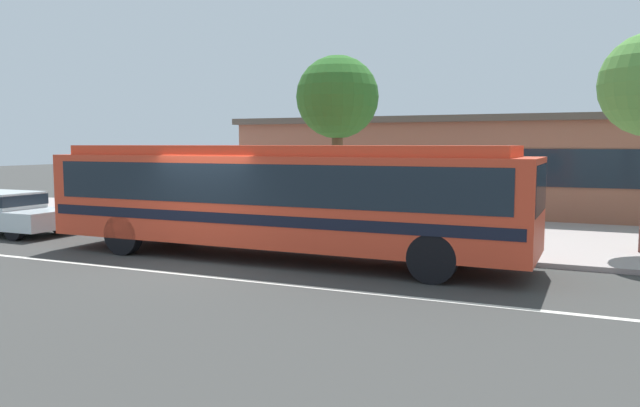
{
  "coord_description": "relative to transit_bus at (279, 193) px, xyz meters",
  "views": [
    {
      "loc": [
        8.13,
        -11.41,
        2.74
      ],
      "look_at": [
        2.06,
        2.3,
        1.3
      ],
      "focal_mm": 34.79,
      "sensor_mm": 36.0,
      "label": 1
    }
  ],
  "objects": [
    {
      "name": "station_building",
      "position": [
        3.22,
        12.44,
        0.31
      ],
      "size": [
        20.16,
        7.0,
        3.77
      ],
      "color": "#955A45",
      "rests_on": "ground_plane"
    },
    {
      "name": "sidewalk_slab",
      "position": [
        -1.31,
        5.35,
        -1.52
      ],
      "size": [
        60.0,
        8.0,
        0.12
      ],
      "primitive_type": "cube",
      "color": "#A49895",
      "rests_on": "ground_plane"
    },
    {
      "name": "pedestrian_waiting_near_sign",
      "position": [
        -4.37,
        1.85,
        -0.42
      ],
      "size": [
        0.47,
        0.47,
        1.77
      ],
      "color": "#726156",
      "rests_on": "sidewalk_slab"
    },
    {
      "name": "transit_bus",
      "position": [
        0.0,
        0.0,
        0.0
      ],
      "size": [
        11.82,
        2.62,
        2.71
      ],
      "color": "red",
      "rests_on": "ground_plane"
    },
    {
      "name": "ground_plane",
      "position": [
        -1.31,
        -1.61,
        -1.58
      ],
      "size": [
        120.0,
        120.0,
        0.0
      ],
      "primitive_type": "plane",
      "color": "#3A3A38"
    },
    {
      "name": "lane_stripe_center",
      "position": [
        -1.31,
        -2.41,
        -1.58
      ],
      "size": [
        56.0,
        0.16,
        0.01
      ],
      "primitive_type": "cube",
      "color": "silver",
      "rests_on": "ground_plane"
    },
    {
      "name": "street_tree_near_stop",
      "position": [
        -0.34,
        4.45,
        2.52
      ],
      "size": [
        2.49,
        2.49,
        5.28
      ],
      "color": "brown",
      "rests_on": "sidewalk_slab"
    }
  ]
}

